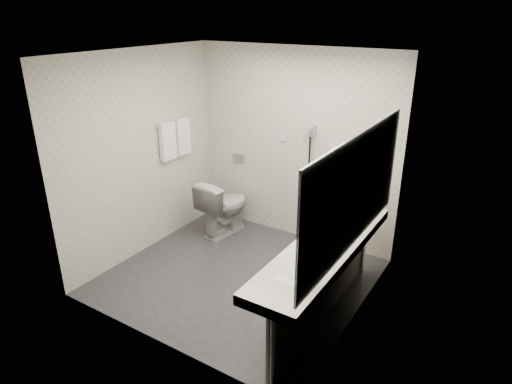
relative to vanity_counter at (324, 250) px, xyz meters
The scene contains 31 objects.
floor 1.39m from the vanity_counter, 169.92° to the left, with size 2.80×2.80×0.00m, color #2C2B31.
ceiling 2.05m from the vanity_counter, 169.92° to the left, with size 2.80×2.80×0.00m, color silver.
wall_back 1.93m from the vanity_counter, 126.87° to the left, with size 2.80×2.80×0.00m, color beige.
wall_front 1.64m from the vanity_counter, 135.64° to the right, with size 2.80×2.80×0.00m, color beige.
wall_left 2.57m from the vanity_counter, behind, with size 2.60×2.60×0.00m, color beige.
wall_right 0.56m from the vanity_counter, 36.03° to the left, with size 2.60×2.60×0.00m, color beige.
vanity_counter is the anchor object (origin of this frame).
vanity_panel 0.43m from the vanity_counter, ahead, with size 0.03×2.15×0.75m, color gray.
vanity_post_near 1.12m from the vanity_counter, 86.97° to the right, with size 0.06×0.06×0.75m, color silver.
vanity_post_far 1.12m from the vanity_counter, 86.97° to the left, with size 0.06×0.06×0.75m, color silver.
mirror 0.70m from the vanity_counter, ahead, with size 0.02×2.20×1.05m, color #B2BCC6.
basin_near 0.65m from the vanity_counter, 90.00° to the right, with size 0.40×0.31×0.05m, color silver.
basin_far 0.65m from the vanity_counter, 90.00° to the left, with size 0.40×0.31×0.05m, color silver.
faucet_near 0.69m from the vanity_counter, 73.30° to the right, with size 0.04×0.04×0.15m, color silver.
faucet_far 0.69m from the vanity_counter, 73.30° to the left, with size 0.04×0.04×0.15m, color silver.
soap_bottle_a 0.14m from the vanity_counter, 23.27° to the left, with size 0.05×0.05×0.11m, color silver.
soap_bottle_c 0.24m from the vanity_counter, 45.21° to the right, with size 0.05×0.05×0.13m, color silver.
glass_left 0.29m from the vanity_counter, 64.54° to the left, with size 0.05×0.05×0.10m, color silver.
glass_right 0.42m from the vanity_counter, 69.50° to the left, with size 0.06×0.06×0.12m, color silver.
toilet 2.22m from the vanity_counter, 151.72° to the left, with size 0.44×0.77×0.78m, color silver.
flush_plate 2.48m from the vanity_counter, 143.06° to the left, with size 0.18×0.02×0.12m, color #B2B5BA.
pedal_bin 1.59m from the vanity_counter, 118.38° to the left, with size 0.20×0.20×0.28m, color #B2B5BA.
bin_lid 1.53m from the vanity_counter, 118.38° to the left, with size 0.20×0.20×0.01m, color #B2B5BA.
towel_rail 2.69m from the vanity_counter, 163.14° to the left, with size 0.02×0.02×0.62m, color silver.
towel_near 2.59m from the vanity_counter, 166.10° to the left, with size 0.07×0.24×0.48m, color white.
towel_far 2.67m from the vanity_counter, 160.15° to the left, with size 0.07×0.24×0.48m, color white.
dryer_cradle 1.85m from the vanity_counter, 120.76° to the left, with size 0.10×0.04×0.14m, color #9B9A9F.
dryer_barrel 1.81m from the vanity_counter, 122.01° to the left, with size 0.08×0.08×0.14m, color #9B9A9F.
dryer_cord 1.76m from the vanity_counter, 121.02° to the left, with size 0.02×0.02×0.35m, color black.
switch_plate_a 2.04m from the vanity_counter, 130.59° to the left, with size 0.09×0.02×0.09m, color silver.
switch_plate_b 1.69m from the vanity_counter, 111.13° to the left, with size 0.09×0.02×0.09m, color silver.
Camera 1 is at (2.55, -3.67, 2.91)m, focal length 31.49 mm.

